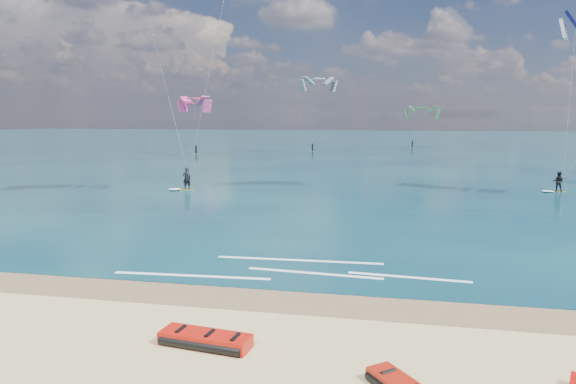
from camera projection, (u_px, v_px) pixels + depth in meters
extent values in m
plane|color=tan|center=(336.00, 177.00, 54.73)|extent=(320.00, 320.00, 0.00)
cube|color=brown|center=(234.00, 297.00, 18.82)|extent=(320.00, 2.40, 0.01)
cube|color=#0A2A3B|center=(364.00, 144.00, 116.82)|extent=(320.00, 200.00, 0.04)
cube|color=gold|center=(187.00, 189.00, 45.46)|extent=(1.42, 1.27, 0.06)
imported|color=black|center=(187.00, 178.00, 45.31)|extent=(0.84, 0.80, 1.93)
cylinder|color=black|center=(189.00, 176.00, 44.89)|extent=(0.49, 0.40, 0.04)
cube|color=#C6DD21|center=(557.00, 191.00, 44.36)|extent=(1.38, 0.58, 0.06)
imported|color=black|center=(558.00, 181.00, 44.23)|extent=(1.01, 0.91, 1.70)
cylinder|color=black|center=(563.00, 179.00, 43.84)|extent=(0.54, 0.11, 0.04)
cube|color=white|center=(314.00, 273.00, 21.55)|extent=(5.77, 0.65, 0.01)
cube|color=white|center=(299.00, 260.00, 23.48)|extent=(7.65, 0.52, 0.01)
cube|color=white|center=(191.00, 276.00, 21.23)|extent=(6.67, 0.60, 0.01)
cube|color=white|center=(409.00, 277.00, 21.02)|extent=(4.97, 0.61, 0.01)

